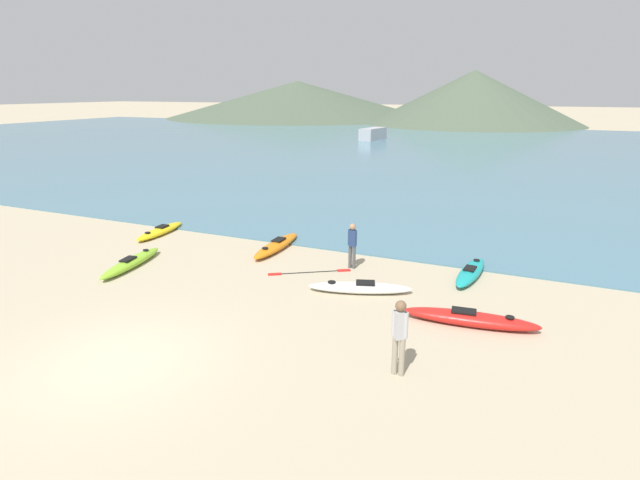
% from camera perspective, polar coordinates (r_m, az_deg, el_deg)
% --- Properties ---
extents(ground_plane, '(400.00, 400.00, 0.00)m').
position_cam_1_polar(ground_plane, '(12.39, -22.29, -12.87)').
color(ground_plane, tan).
extents(bay_water, '(160.00, 70.00, 0.06)m').
position_cam_1_polar(bay_water, '(52.61, 15.19, 9.85)').
color(bay_water, teal).
rests_on(bay_water, ground_plane).
extents(far_hill_left, '(56.97, 56.97, 7.72)m').
position_cam_1_polar(far_hill_left, '(114.15, -2.56, 15.77)').
color(far_hill_left, '#4C5B47').
rests_on(far_hill_left, ground_plane).
extents(far_hill_midleft, '(37.31, 37.31, 9.13)m').
position_cam_1_polar(far_hill_midleft, '(94.15, 17.11, 15.29)').
color(far_hill_midleft, '#4C5B47').
rests_on(far_hill_midleft, ground_plane).
extents(kayak_on_sand_0, '(3.18, 1.66, 0.34)m').
position_cam_1_polar(kayak_on_sand_0, '(15.17, 4.61, -5.44)').
color(kayak_on_sand_0, white).
rests_on(kayak_on_sand_0, ground_plane).
extents(kayak_on_sand_1, '(1.14, 3.33, 0.37)m').
position_cam_1_polar(kayak_on_sand_1, '(18.41, -20.76, -2.41)').
color(kayak_on_sand_1, '#8CCC2D').
rests_on(kayak_on_sand_1, ground_plane).
extents(kayak_on_sand_2, '(0.79, 3.45, 0.37)m').
position_cam_1_polar(kayak_on_sand_2, '(19.16, -4.96, -0.60)').
color(kayak_on_sand_2, orange).
rests_on(kayak_on_sand_2, ground_plane).
extents(kayak_on_sand_3, '(0.87, 3.03, 0.36)m').
position_cam_1_polar(kayak_on_sand_3, '(17.06, 16.83, -3.52)').
color(kayak_on_sand_3, teal).
rests_on(kayak_on_sand_3, ground_plane).
extents(kayak_on_sand_4, '(0.92, 3.03, 0.33)m').
position_cam_1_polar(kayak_on_sand_4, '(22.16, -17.79, 1.00)').
color(kayak_on_sand_4, yellow).
rests_on(kayak_on_sand_4, ground_plane).
extents(kayak_on_sand_5, '(3.51, 1.00, 0.41)m').
position_cam_1_polar(kayak_on_sand_5, '(13.66, 16.78, -8.60)').
color(kayak_on_sand_5, red).
rests_on(kayak_on_sand_5, ground_plane).
extents(person_near_foreground, '(0.35, 0.30, 1.72)m').
position_cam_1_polar(person_near_foreground, '(10.76, 9.07, -10.45)').
color(person_near_foreground, gray).
rests_on(person_near_foreground, ground_plane).
extents(person_near_waterline, '(0.32, 0.24, 1.58)m').
position_cam_1_polar(person_near_waterline, '(16.91, 3.71, -0.33)').
color(person_near_waterline, '#4C4C4C').
rests_on(person_near_waterline, ground_plane).
extents(moored_boat_0, '(2.16, 4.74, 1.38)m').
position_cam_1_polar(moored_boat_0, '(62.14, 6.07, 11.98)').
color(moored_boat_0, '#B2B2B7').
rests_on(moored_boat_0, bay_water).
extents(loose_paddle, '(2.43, 1.67, 0.03)m').
position_cam_1_polar(loose_paddle, '(16.73, -1.19, -3.71)').
color(loose_paddle, black).
rests_on(loose_paddle, ground_plane).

